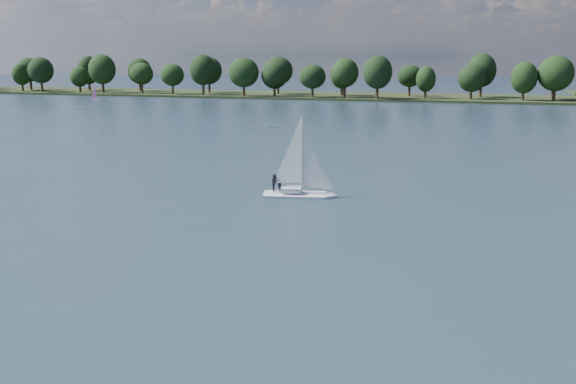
# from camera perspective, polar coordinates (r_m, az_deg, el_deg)

# --- Properties ---
(ground) EXTENTS (700.00, 700.00, 0.00)m
(ground) POSITION_cam_1_polar(r_m,az_deg,el_deg) (116.22, 7.58, 4.84)
(ground) COLOR #233342
(ground) RESTS_ON ground
(far_shore) EXTENTS (660.00, 40.00, 1.50)m
(far_shore) POSITION_cam_1_polar(r_m,az_deg,el_deg) (227.01, 12.37, 8.11)
(far_shore) COLOR black
(far_shore) RESTS_ON ground
(sailboat) EXTENTS (7.09, 3.23, 9.01)m
(sailboat) POSITION_cam_1_polar(r_m,az_deg,el_deg) (65.70, 0.65, 1.70)
(sailboat) COLOR silver
(sailboat) RESTS_ON ground
(dinghy_pink) EXTENTS (3.40, 1.87, 5.13)m
(dinghy_pink) POSITION_cam_1_polar(r_m,az_deg,el_deg) (224.06, -16.69, 8.15)
(dinghy_pink) COLOR silver
(dinghy_pink) RESTS_ON ground
(treeline) EXTENTS (562.15, 74.16, 17.79)m
(treeline) POSITION_cam_1_polar(r_m,az_deg,el_deg) (223.98, 9.18, 10.23)
(treeline) COLOR black
(treeline) RESTS_ON ground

